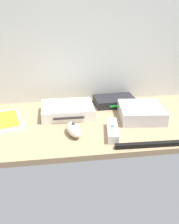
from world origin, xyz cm
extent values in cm
cube|color=#9E7F5B|center=(0.00, 0.00, -1.00)|extent=(100.00, 48.00, 2.00)
cube|color=silver|center=(0.00, 24.60, 32.00)|extent=(110.00, 1.20, 64.00)
cube|color=white|center=(-8.13, 7.64, 2.20)|extent=(21.06, 16.08, 4.40)
cube|color=#2D2D2D|center=(-8.16, -0.56, 2.20)|extent=(12.00, 0.65, 0.80)
cube|color=silver|center=(20.97, -0.32, 2.50)|extent=(18.83, 18.83, 5.00)
cube|color=silver|center=(20.97, -0.32, 5.15)|extent=(18.08, 18.08, 0.30)
cube|color=white|center=(-33.43, 3.33, 0.70)|extent=(17.83, 21.75, 1.40)
cube|color=gold|center=(-33.43, 3.33, 1.48)|extent=(14.81, 18.57, 0.16)
cube|color=black|center=(13.90, 16.10, 1.70)|extent=(18.68, 13.05, 3.40)
cube|color=#19D833|center=(14.26, 9.91, 1.70)|extent=(8.01, 0.87, 0.60)
cube|color=white|center=(6.55, -11.55, 1.50)|extent=(6.11, 15.20, 3.00)
cylinder|color=#387FDB|center=(6.55, -11.55, 3.20)|extent=(1.40, 1.40, 0.40)
ellipsoid|color=white|center=(-7.06, -9.85, 2.00)|extent=(6.30, 10.67, 4.00)
sphere|color=#4C4C4C|center=(-7.06, -9.85, 4.40)|extent=(1.40, 1.40, 1.40)
cube|color=black|center=(17.15, -21.61, 0.70)|extent=(24.05, 2.60, 1.40)
camera|label=1|loc=(-12.92, -89.46, 43.45)|focal=40.79mm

